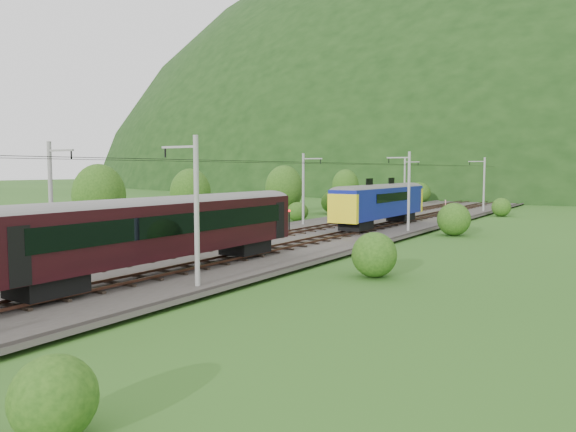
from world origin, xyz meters
The scene contains 14 objects.
ground centered at (0.00, 0.00, 0.00)m, with size 600.00×600.00×0.00m, color #29561A.
railbed centered at (0.00, 10.00, 0.15)m, with size 14.00×220.00×0.30m, color #38332D.
track_left centered at (-2.40, 10.00, 0.37)m, with size 2.40×220.00×0.27m.
track_right centered at (2.40, 10.00, 0.37)m, with size 2.40×220.00×0.27m.
catenary_left centered at (-6.12, 32.00, 4.50)m, with size 2.54×192.28×8.00m.
catenary_right centered at (6.12, 32.00, 4.50)m, with size 2.54×192.28×8.00m.
overhead_wires centered at (0.00, 10.00, 7.10)m, with size 4.83×198.00×0.03m.
mountain_main centered at (0.00, 260.00, 0.00)m, with size 504.00×360.00×244.00m, color black.
mountain_ridge centered at (-120.00, 300.00, 0.00)m, with size 336.00×280.00×132.00m, color black.
hazard_post_near centered at (-0.48, 67.28, 0.97)m, with size 0.14×0.14×1.34m, color red.
hazard_post_far centered at (0.41, 43.71, 0.99)m, with size 0.15×0.15×1.38m, color red.
signal centered at (-3.16, 24.17, 1.63)m, with size 0.25×0.25×2.27m.
vegetation_left centered at (-13.92, 22.07, 2.84)m, with size 13.12×142.96×7.04m.
vegetation_right centered at (11.18, 4.36, 1.38)m, with size 6.94×99.20×3.16m.
Camera 1 is at (26.04, -22.43, 6.50)m, focal length 35.00 mm.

